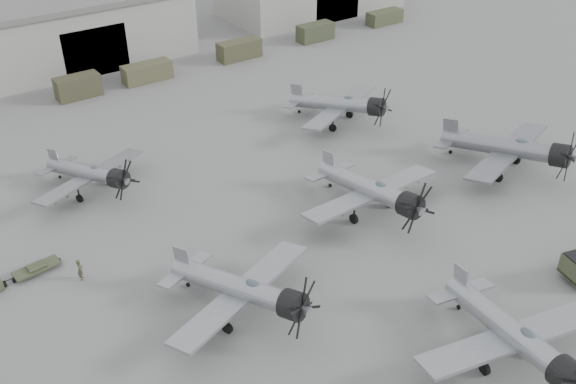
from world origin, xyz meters
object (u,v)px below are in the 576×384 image
at_px(aircraft_far_1, 343,105).
at_px(aircraft_mid_2, 375,191).
at_px(ground_crew, 80,269).
at_px(aircraft_mid_3, 513,149).
at_px(tug_trailer, 8,280).
at_px(aircraft_near_1, 518,338).
at_px(aircraft_far_0, 92,174).
at_px(aircraft_mid_1, 246,290).

bearing_deg(aircraft_far_1, aircraft_mid_2, -143.50).
height_order(aircraft_mid_2, ground_crew, aircraft_mid_2).
xyz_separation_m(aircraft_mid_3, ground_crew, (-38.13, 7.96, -1.66)).
relative_size(tug_trailer, ground_crew, 3.43).
bearing_deg(aircraft_near_1, aircraft_far_0, 124.33).
distance_m(aircraft_far_0, tug_trailer, 12.84).
xyz_separation_m(aircraft_near_1, aircraft_mid_3, (19.03, 15.54, 0.17)).
bearing_deg(aircraft_far_0, ground_crew, -137.20).
height_order(aircraft_mid_2, aircraft_far_1, aircraft_mid_2).
bearing_deg(aircraft_far_1, aircraft_mid_3, -92.21).
relative_size(aircraft_mid_1, aircraft_mid_3, 0.90).
relative_size(aircraft_near_1, aircraft_mid_2, 0.99).
xyz_separation_m(aircraft_mid_1, aircraft_mid_2, (15.15, 4.28, 0.10)).
height_order(aircraft_mid_1, aircraft_mid_2, aircraft_mid_2).
bearing_deg(aircraft_near_1, aircraft_mid_2, 89.48).
xyz_separation_m(aircraft_mid_1, aircraft_far_0, (-2.75, 21.01, -0.28)).
bearing_deg(aircraft_near_1, tug_trailer, 144.49).
xyz_separation_m(aircraft_mid_3, aircraft_far_1, (-6.36, 16.78, -0.22)).
xyz_separation_m(aircraft_mid_2, tug_trailer, (-27.57, 8.43, -1.97)).
relative_size(aircraft_mid_1, ground_crew, 7.23).
bearing_deg(aircraft_far_0, tug_trailer, -161.05).
bearing_deg(aircraft_mid_1, aircraft_far_1, 18.52).
bearing_deg(aircraft_mid_2, aircraft_far_1, 58.04).
bearing_deg(aircraft_near_1, aircraft_far_1, 80.68).
bearing_deg(tug_trailer, aircraft_near_1, -53.92).
distance_m(aircraft_mid_3, ground_crew, 38.99).
distance_m(aircraft_near_1, aircraft_far_0, 36.96).
bearing_deg(aircraft_mid_1, ground_crew, 107.20).
height_order(aircraft_mid_2, tug_trailer, aircraft_mid_2).
bearing_deg(aircraft_mid_1, aircraft_mid_3, -15.71).
height_order(aircraft_mid_3, ground_crew, aircraft_mid_3).
bearing_deg(aircraft_mid_2, aircraft_far_0, 135.53).
xyz_separation_m(aircraft_far_0, tug_trailer, (-9.67, -8.30, -1.59)).
bearing_deg(aircraft_far_1, aircraft_mid_1, -164.29).
bearing_deg(aircraft_mid_2, aircraft_mid_1, -165.62).
relative_size(aircraft_near_1, aircraft_mid_3, 0.94).
xyz_separation_m(aircraft_mid_2, ground_crew, (-23.01, 6.02, -1.54)).
bearing_deg(ground_crew, aircraft_mid_1, -126.60).
bearing_deg(aircraft_far_0, aircraft_far_1, -25.72).
distance_m(aircraft_near_1, ground_crew, 30.33).
xyz_separation_m(aircraft_mid_2, aircraft_far_1, (8.76, 14.85, -0.10)).
height_order(aircraft_mid_3, aircraft_far_0, aircraft_mid_3).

